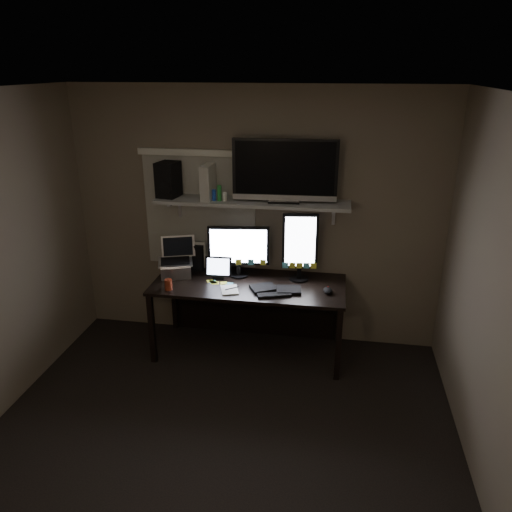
% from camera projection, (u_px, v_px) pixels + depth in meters
% --- Properties ---
extents(floor, '(3.60, 3.60, 0.00)m').
position_uv_depth(floor, '(214.00, 454.00, 3.64)').
color(floor, black).
rests_on(floor, ground).
extents(ceiling, '(3.60, 3.60, 0.00)m').
position_uv_depth(ceiling, '(201.00, 94.00, 2.74)').
color(ceiling, silver).
rests_on(ceiling, back_wall).
extents(back_wall, '(3.60, 0.00, 3.60)m').
position_uv_depth(back_wall, '(255.00, 219.00, 4.84)').
color(back_wall, brown).
rests_on(back_wall, floor).
extents(right_wall, '(0.00, 3.60, 3.60)m').
position_uv_depth(right_wall, '(508.00, 322.00, 2.91)').
color(right_wall, brown).
rests_on(right_wall, floor).
extents(window_blinds, '(1.10, 0.02, 1.10)m').
position_uv_depth(window_blinds, '(200.00, 212.00, 4.90)').
color(window_blinds, '#AFAC9D').
rests_on(window_blinds, back_wall).
extents(desk, '(1.80, 0.75, 0.73)m').
position_uv_depth(desk, '(251.00, 295.00, 4.86)').
color(desk, black).
rests_on(desk, floor).
extents(wall_shelf, '(1.80, 0.35, 0.03)m').
position_uv_depth(wall_shelf, '(252.00, 202.00, 4.60)').
color(wall_shelf, '#9D9E99').
rests_on(wall_shelf, back_wall).
extents(monitor_landscape, '(0.59, 0.14, 0.51)m').
position_uv_depth(monitor_landscape, '(239.00, 251.00, 4.76)').
color(monitor_landscape, black).
rests_on(monitor_landscape, desk).
extents(monitor_portrait, '(0.34, 0.10, 0.67)m').
position_uv_depth(monitor_portrait, '(300.00, 247.00, 4.65)').
color(monitor_portrait, black).
rests_on(monitor_portrait, desk).
extents(keyboard, '(0.50, 0.32, 0.03)m').
position_uv_depth(keyboard, '(276.00, 289.00, 4.53)').
color(keyboard, black).
rests_on(keyboard, desk).
extents(mouse, '(0.10, 0.13, 0.04)m').
position_uv_depth(mouse, '(328.00, 290.00, 4.48)').
color(mouse, black).
rests_on(mouse, desk).
extents(notepad, '(0.20, 0.24, 0.01)m').
position_uv_depth(notepad, '(230.00, 290.00, 4.53)').
color(notepad, silver).
rests_on(notepad, desk).
extents(tablet, '(0.26, 0.12, 0.22)m').
position_uv_depth(tablet, '(219.00, 268.00, 4.76)').
color(tablet, black).
rests_on(tablet, desk).
extents(file_sorter, '(0.23, 0.13, 0.28)m').
position_uv_depth(file_sorter, '(194.00, 255.00, 4.97)').
color(file_sorter, black).
rests_on(file_sorter, desk).
extents(laptop, '(0.39, 0.35, 0.36)m').
position_uv_depth(laptop, '(175.00, 258.00, 4.79)').
color(laptop, silver).
rests_on(laptop, desk).
extents(cup, '(0.09, 0.09, 0.10)m').
position_uv_depth(cup, '(168.00, 285.00, 4.54)').
color(cup, maroon).
rests_on(cup, desk).
extents(sticky_notes, '(0.28, 0.21, 0.00)m').
position_uv_depth(sticky_notes, '(218.00, 285.00, 4.65)').
color(sticky_notes, '#FCFE45').
rests_on(sticky_notes, desk).
extents(tv, '(0.95, 0.22, 0.57)m').
position_uv_depth(tv, '(285.00, 171.00, 4.45)').
color(tv, black).
rests_on(tv, wall_shelf).
extents(game_console, '(0.09, 0.27, 0.32)m').
position_uv_depth(game_console, '(208.00, 182.00, 4.60)').
color(game_console, silver).
rests_on(game_console, wall_shelf).
extents(speaker, '(0.21, 0.25, 0.33)m').
position_uv_depth(speaker, '(168.00, 179.00, 4.67)').
color(speaker, black).
rests_on(speaker, wall_shelf).
extents(bottles, '(0.24, 0.07, 0.15)m').
position_uv_depth(bottles, '(217.00, 193.00, 4.56)').
color(bottles, '#A50F0C').
rests_on(bottles, wall_shelf).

